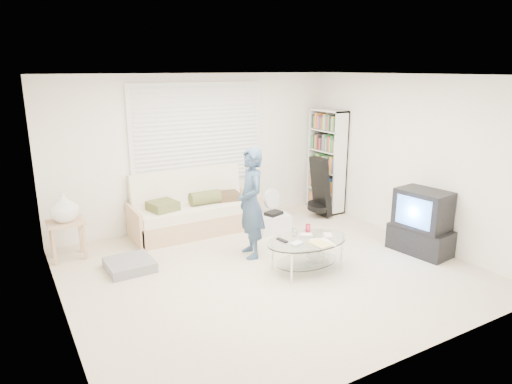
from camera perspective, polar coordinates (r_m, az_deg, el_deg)
ground at (r=6.12m, az=1.61°, el=-9.70°), size 5.00×5.00×0.00m
room_shell at (r=6.03m, az=-0.67°, el=6.18°), size 5.02×4.52×2.51m
window_blinds at (r=7.58m, az=-7.13°, el=7.33°), size 2.32×0.08×1.62m
futon_sofa at (r=7.45m, az=-7.77°, el=-2.52°), size 2.02×0.82×0.99m
grey_floor_pillow at (r=6.33m, az=-15.51°, el=-8.76°), size 0.60×0.60×0.13m
side_table at (r=6.74m, az=-22.85°, el=-2.07°), size 0.48×0.39×0.96m
bookshelf at (r=8.49m, az=8.81°, el=3.87°), size 0.29×0.78×1.86m
guitar_case at (r=8.12m, az=8.02°, el=0.07°), size 0.38×0.39×1.07m
floor_fan at (r=7.89m, az=1.92°, el=-1.27°), size 0.36×0.24×0.58m
storage_bin at (r=7.41m, az=2.21°, el=-3.86°), size 0.53×0.40×0.34m
tv_unit at (r=6.92m, az=19.98°, el=-3.63°), size 0.56×0.90×0.93m
coffee_table at (r=6.02m, az=6.45°, el=-6.67°), size 1.15×0.74×0.55m
standing_person at (r=6.30m, az=-0.63°, el=-1.42°), size 0.47×0.63×1.55m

